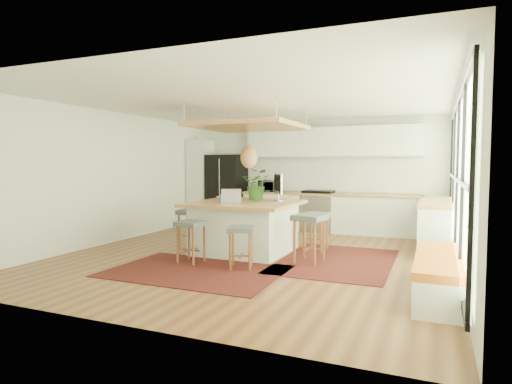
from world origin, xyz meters
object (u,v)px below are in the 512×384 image
at_px(stool_near_right, 241,246).
at_px(fridge, 227,190).
at_px(stool_near_left, 191,241).
at_px(stool_right_back, 316,232).
at_px(monitor, 278,187).
at_px(microwave, 270,185).
at_px(island_plant, 257,188).
at_px(island, 245,227).
at_px(stool_right_front, 309,242).
at_px(laptop, 231,197).
at_px(stool_left_side, 191,230).

bearing_deg(stool_near_right, fridge, 119.38).
bearing_deg(stool_near_left, stool_right_back, 46.58).
relative_size(fridge, monitor, 3.34).
bearing_deg(microwave, stool_near_left, -75.49).
height_order(stool_right_back, island_plant, island_plant).
distance_m(stool_near_right, microwave, 4.26).
height_order(island, stool_right_back, island).
distance_m(stool_near_right, stool_right_back, 1.93).
distance_m(stool_near_left, stool_right_front, 1.94).
xyz_separation_m(microwave, island_plant, (0.62, -2.31, 0.06)).
xyz_separation_m(laptop, microwave, (-0.49, 3.23, 0.05)).
relative_size(stool_right_front, monitor, 1.43).
distance_m(stool_near_left, stool_left_side, 1.25).
bearing_deg(island_plant, fridge, 128.21).
relative_size(stool_left_side, monitor, 1.34).
relative_size(stool_near_left, stool_near_right, 1.04).
height_order(fridge, stool_near_right, fridge).
xyz_separation_m(stool_right_front, microwave, (-1.94, 3.26, 0.74)).
xyz_separation_m(island, laptop, (-0.12, -0.37, 0.58)).
distance_m(fridge, stool_near_left, 4.31).
height_order(stool_right_front, island_plant, island_plant).
bearing_deg(stool_right_back, stool_near_left, -133.42).
bearing_deg(stool_right_back, island, -153.65).
bearing_deg(stool_right_back, stool_near_right, -111.72).
bearing_deg(stool_right_back, monitor, -167.64).
bearing_deg(monitor, island, -81.91).
relative_size(stool_near_right, stool_right_front, 0.83).
bearing_deg(island_plant, island, -91.26).
xyz_separation_m(stool_near_left, laptop, (0.34, 0.78, 0.70)).
xyz_separation_m(fridge, island_plant, (1.85, -2.35, 0.24)).
height_order(stool_near_right, laptop, laptop).
bearing_deg(fridge, monitor, -44.16).
bearing_deg(stool_left_side, laptop, -16.30).
bearing_deg(stool_near_left, stool_right_front, 22.48).
bearing_deg(monitor, microwave, 170.63).
distance_m(stool_near_right, stool_left_side, 1.94).
bearing_deg(island_plant, stool_near_left, -105.50).
height_order(stool_near_left, laptop, laptop).
distance_m(stool_near_left, stool_right_back, 2.39).
relative_size(stool_near_left, stool_left_side, 0.93).
bearing_deg(island, island_plant, 88.74).
height_order(fridge, microwave, fridge).
xyz_separation_m(stool_right_back, microwave, (-1.79, 2.27, 0.74)).
xyz_separation_m(stool_near_left, stool_near_right, (0.93, -0.05, 0.00)).
height_order(stool_near_right, stool_left_side, stool_left_side).
bearing_deg(stool_right_front, stool_near_left, -157.52).
distance_m(monitor, microwave, 2.66).
xyz_separation_m(stool_right_front, monitor, (-0.85, 0.84, 0.83)).
height_order(stool_right_back, laptop, laptop).
relative_size(stool_near_left, laptop, 1.81).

